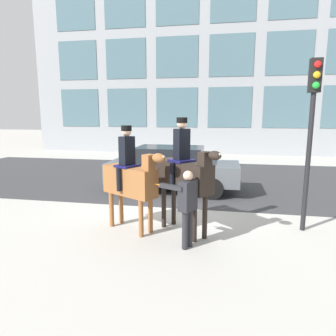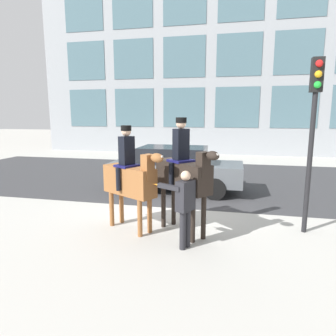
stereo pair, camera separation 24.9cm
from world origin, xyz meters
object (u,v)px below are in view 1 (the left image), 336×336
mounted_horse_lead (131,178)px  mounted_horse_companion (185,174)px  traffic_light (312,118)px  pedestrian_bystander (187,203)px  street_car_near_lane (172,168)px

mounted_horse_lead → mounted_horse_companion: (1.25, 0.05, 0.14)m
mounted_horse_lead → mounted_horse_companion: 1.25m
mounted_horse_lead → traffic_light: (3.99, 0.71, 1.36)m
mounted_horse_companion → pedestrian_bystander: size_ratio=1.64×
mounted_horse_lead → pedestrian_bystander: bearing=1.6°
mounted_horse_lead → pedestrian_bystander: (1.40, -0.72, -0.32)m
mounted_horse_companion → pedestrian_bystander: 0.91m
traffic_light → pedestrian_bystander: bearing=-151.1°
mounted_horse_companion → pedestrian_bystander: mounted_horse_companion is taller
mounted_horse_companion → street_car_near_lane: 3.89m
mounted_horse_lead → traffic_light: bearing=39.1°
street_car_near_lane → mounted_horse_companion: bearing=-76.2°
pedestrian_bystander → traffic_light: size_ratio=0.41×
pedestrian_bystander → street_car_near_lane: bearing=-49.5°
pedestrian_bystander → traffic_light: 3.41m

